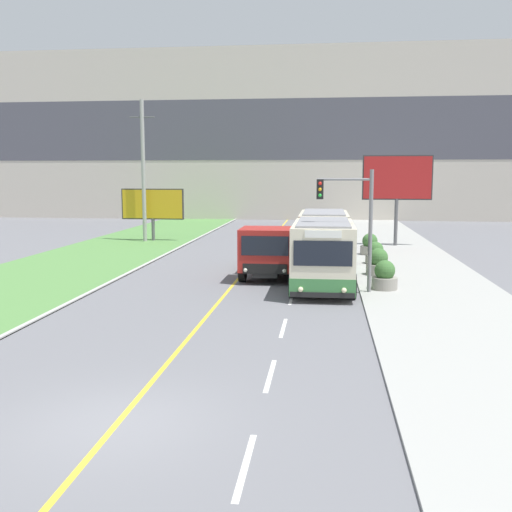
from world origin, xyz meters
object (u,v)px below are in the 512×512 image
planter_round_second (378,263)px  planter_round_near (385,277)px  city_bus (323,246)px  planter_round_far (370,245)px  planter_round_third (375,254)px  utility_pole_far (143,171)px  billboard_large (397,180)px  billboard_small (153,205)px  car_distant (329,237)px  dump_truck (269,252)px  traffic_light_mast (353,214)px

planter_round_second → planter_round_near: bearing=-90.7°
city_bus → planter_round_far: 8.43m
planter_round_second → planter_round_third: planter_round_second is taller
city_bus → utility_pole_far: 19.25m
city_bus → planter_round_third: city_bus is taller
utility_pole_far → billboard_large: bearing=-3.0°
billboard_small → planter_round_third: size_ratio=3.90×
billboard_small → planter_round_third: (15.32, -10.15, -2.03)m
city_bus → car_distant: bearing=88.2°
dump_truck → billboard_large: bearing=61.2°
billboard_large → billboard_small: size_ratio=1.33×
city_bus → planter_round_near: 4.16m
traffic_light_mast → planter_round_far: 12.10m
billboard_small → planter_round_far: billboard_small is taller
dump_truck → planter_round_near: 5.78m
car_distant → planter_round_far: car_distant is taller
car_distant → billboard_small: size_ratio=0.93×
dump_truck → billboard_small: bearing=123.8°
billboard_small → car_distant: bearing=-11.5°
billboard_large → planter_round_near: billboard_large is taller
utility_pole_far → planter_round_third: (15.76, -9.53, -4.51)m
planter_round_third → utility_pole_far: bearing=148.8°
billboard_small → planter_round_second: (15.16, -13.83, -1.99)m
billboard_large → planter_round_near: 16.57m
utility_pole_far → billboard_small: 2.59m
car_distant → utility_pole_far: utility_pole_far is taller
traffic_light_mast → planter_round_second: 5.26m
utility_pole_far → planter_round_third: size_ratio=8.51×
utility_pole_far → planter_round_third: 18.96m
dump_truck → billboard_small: 18.01m
billboard_large → planter_round_near: (-2.23, -15.96, -3.85)m
dump_truck → car_distant: (2.89, 12.30, -0.57)m
utility_pole_far → planter_round_second: 20.92m
utility_pole_far → planter_round_far: bearing=-20.4°
dump_truck → car_distant: dump_truck is taller
planter_round_near → city_bus: bearing=129.5°
planter_round_near → planter_round_second: (0.05, 3.69, 0.02)m
dump_truck → planter_round_far: bearing=58.0°
car_distant → utility_pole_far: size_ratio=0.43×
car_distant → billboard_large: (4.46, 1.06, 3.78)m
utility_pole_far → traffic_light_mast: size_ratio=1.99×
car_distant → planter_round_second: (2.27, -11.22, -0.04)m
planter_round_third → planter_round_far: 3.69m
billboard_large → planter_round_near: bearing=-98.0°
dump_truck → planter_round_third: 7.18m
planter_round_far → planter_round_near: bearing=-90.9°
planter_round_third → planter_round_far: size_ratio=0.93×
city_bus → planter_round_far: city_bus is taller
dump_truck → billboard_large: (7.35, 13.36, 3.22)m
car_distant → planter_round_third: car_distant is taller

